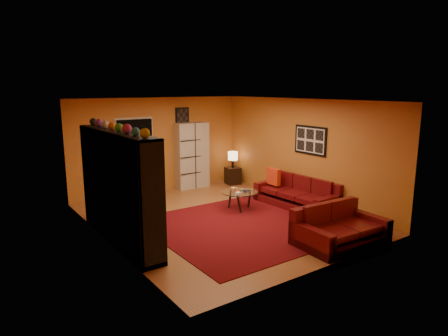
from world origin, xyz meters
TOP-DOWN VIEW (x-y plane):
  - floor at (0.00, 0.00)m, footprint 6.00×6.00m
  - ceiling at (0.00, 0.00)m, footprint 6.00×6.00m
  - wall_back at (0.00, 3.00)m, footprint 6.00×0.00m
  - wall_front at (0.00, -3.00)m, footprint 6.00×0.00m
  - wall_left at (-2.50, 0.00)m, footprint 0.00×6.00m
  - wall_right at (2.50, 0.00)m, footprint 0.00×6.00m
  - rug at (0.10, -0.70)m, footprint 3.60×3.60m
  - doorway at (-0.70, 2.96)m, footprint 0.95×0.10m
  - wall_art_right at (2.48, -0.30)m, footprint 0.03×1.00m
  - wall_art_back at (0.75, 2.98)m, footprint 0.42×0.03m
  - entertainment_unit at (-2.27, 0.00)m, footprint 0.45×3.00m
  - tv at (-2.23, 0.06)m, footprint 0.92×0.12m
  - sofa at (2.14, -0.30)m, footprint 0.97×2.17m
  - loveseat at (1.03, -2.41)m, footprint 1.73×1.09m
  - throw_pillow at (1.95, 0.42)m, footprint 0.12×0.42m
  - coffee_table at (0.76, 0.27)m, footprint 0.87×0.87m
  - storage_cabinet at (0.94, 2.80)m, footprint 0.96×0.47m
  - bowl_chair at (-1.57, 1.00)m, footprint 0.67×0.67m
  - side_table at (2.16, 2.46)m, footprint 0.46×0.46m
  - table_lamp at (2.16, 2.46)m, footprint 0.29×0.29m

SIDE VIEW (x-z plane):
  - floor at x=0.00m, z-range 0.00..0.00m
  - rug at x=0.10m, z-range 0.00..0.01m
  - side_table at x=2.16m, z-range 0.00..0.50m
  - loveseat at x=1.03m, z-range -0.14..0.71m
  - sofa at x=2.14m, z-range -0.14..0.71m
  - bowl_chair at x=-1.57m, z-range 0.02..0.57m
  - coffee_table at x=0.76m, z-range 0.18..0.61m
  - throw_pillow at x=1.95m, z-range 0.42..0.84m
  - table_lamp at x=2.16m, z-range 0.60..1.08m
  - storage_cabinet at x=0.94m, z-range 0.00..1.88m
  - tv at x=-2.23m, z-range 0.72..1.25m
  - doorway at x=-0.70m, z-range 0.00..2.04m
  - entertainment_unit at x=-2.27m, z-range 0.00..2.10m
  - wall_back at x=0.00m, z-range -1.70..4.30m
  - wall_front at x=0.00m, z-range -1.70..4.30m
  - wall_left at x=-2.50m, z-range -1.70..4.30m
  - wall_right at x=2.50m, z-range -1.70..4.30m
  - wall_art_right at x=2.48m, z-range 1.25..1.95m
  - wall_art_back at x=0.75m, z-range 1.79..2.31m
  - ceiling at x=0.00m, z-range 2.60..2.60m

